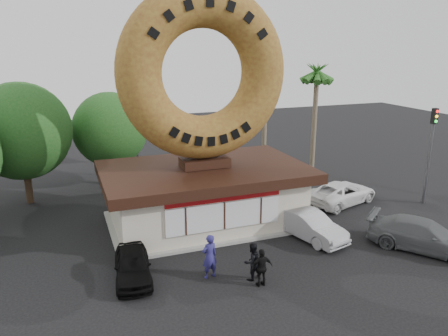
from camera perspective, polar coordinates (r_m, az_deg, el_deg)
ground at (r=20.10m, az=3.08°, el=-13.33°), size 90.00×90.00×0.00m
donut_shop at (r=24.49m, az=-2.49°, el=-3.26°), size 11.20×7.20×3.80m
giant_donut at (r=23.18m, az=-2.70°, el=12.28°), size 9.09×2.32×9.09m
tree_west at (r=29.55m, az=-24.95°, el=4.37°), size 6.00×6.00×7.65m
tree_mid at (r=31.70m, az=-14.65°, el=4.90°), size 5.20×5.20×6.63m
palm_near at (r=33.42m, az=5.51°, el=13.48°), size 2.60×2.60×9.75m
palm_far at (r=33.88m, az=12.05°, el=11.67°), size 2.60×2.60×8.75m
street_lamp at (r=32.88m, az=-11.18°, el=6.32°), size 2.11×0.20×8.00m
traffic_signal at (r=29.72m, az=25.41°, el=2.84°), size 0.30×0.38×6.07m
person_left at (r=19.17m, az=-1.90°, el=-11.46°), size 0.82×0.64×2.01m
person_center at (r=19.14m, az=3.68°, el=-12.08°), size 0.95×0.82×1.69m
person_right at (r=18.70m, az=4.95°, el=-12.84°), size 1.00×0.44×1.68m
car_black at (r=19.62m, az=-11.86°, el=-12.33°), size 1.92×3.91×1.28m
car_silver at (r=23.34m, az=11.06°, el=-7.33°), size 2.59×4.58×1.43m
car_grey at (r=23.79m, az=24.57°, el=-7.98°), size 4.89×5.43×1.52m
car_white at (r=28.72m, az=15.10°, el=-3.14°), size 5.46×3.66×1.39m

